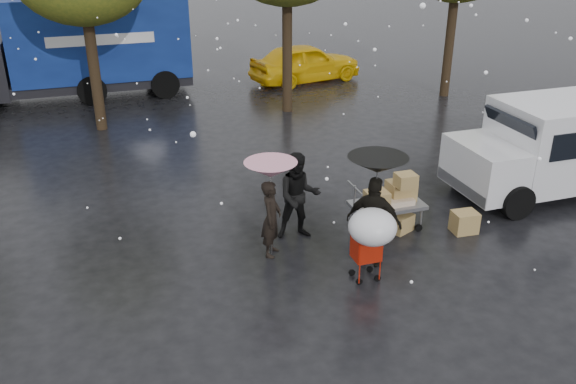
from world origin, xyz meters
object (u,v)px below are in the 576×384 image
object	(u,v)px
shopping_cart	(372,231)
yellow_taxi	(305,63)
person_pink	(271,219)
blue_truck	(76,47)
vendor_cart	(391,197)
white_van	(562,144)
person_black	(374,222)

from	to	relation	value
shopping_cart	yellow_taxi	distance (m)	14.34
person_pink	yellow_taxi	distance (m)	13.33
shopping_cart	blue_truck	xyz separation A→B (m)	(-4.60, 14.34, 0.69)
vendor_cart	shopping_cart	world-z (taller)	shopping_cart
white_van	person_black	bearing A→B (deg)	-163.06
white_van	yellow_taxi	bearing A→B (deg)	100.69
person_pink	blue_truck	xyz separation A→B (m)	(-3.25, 12.82, 0.99)
person_pink	person_black	bearing A→B (deg)	-88.70
person_pink	yellow_taxi	xyz separation A→B (m)	(5.11, 12.31, -0.02)
person_black	shopping_cart	bearing A→B (deg)	101.61
vendor_cart	shopping_cart	size ratio (longest dim) A/B	1.04
yellow_taxi	vendor_cart	bearing A→B (deg)	156.84
blue_truck	person_black	bearing A→B (deg)	-70.28
shopping_cart	blue_truck	size ratio (longest dim) A/B	0.18
shopping_cart	white_van	bearing A→B (deg)	21.08
yellow_taxi	shopping_cart	bearing A→B (deg)	153.11
person_black	white_van	bearing A→B (deg)	-121.58
white_van	yellow_taxi	xyz separation A→B (m)	(-2.18, 11.54, -0.42)
person_pink	white_van	world-z (taller)	white_van
person_pink	person_black	size ratio (longest dim) A/B	0.87
shopping_cart	white_van	world-z (taller)	white_van
person_black	shopping_cart	world-z (taller)	person_black
shopping_cart	blue_truck	distance (m)	15.08
person_black	blue_truck	bearing A→B (deg)	-28.80
person_pink	blue_truck	size ratio (longest dim) A/B	0.19
yellow_taxi	white_van	bearing A→B (deg)	179.02
vendor_cart	blue_truck	world-z (taller)	blue_truck
vendor_cart	white_van	xyz separation A→B (m)	(4.63, 0.53, 0.43)
vendor_cart	person_black	bearing A→B (deg)	-129.53
person_pink	vendor_cart	world-z (taller)	person_pink
vendor_cart	white_van	size ratio (longest dim) A/B	0.31
white_van	vendor_cart	bearing A→B (deg)	-173.50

